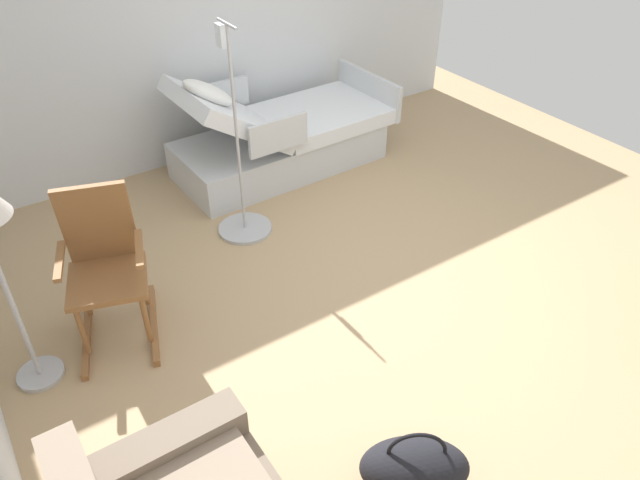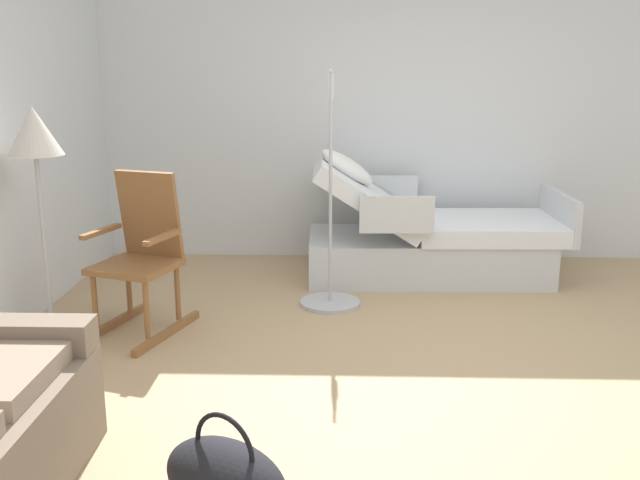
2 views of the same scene
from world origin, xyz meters
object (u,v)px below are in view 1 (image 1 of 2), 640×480
object	(u,v)px
hospital_bed	(280,138)
rocking_chair	(106,267)
duffel_bag	(414,467)
iv_pole	(243,204)

from	to	relation	value
hospital_bed	rocking_chair	bearing A→B (deg)	122.25
duffel_bag	iv_pole	bearing A→B (deg)	-8.20
hospital_bed	duffel_bag	distance (m)	3.48
hospital_bed	rocking_chair	distance (m)	2.40
hospital_bed	iv_pole	distance (m)	1.09
hospital_bed	rocking_chair	world-z (taller)	hospital_bed
iv_pole	hospital_bed	bearing A→B (deg)	-46.74
hospital_bed	duffel_bag	xyz separation A→B (m)	(-3.28, 1.16, -0.16)
hospital_bed	duffel_bag	bearing A→B (deg)	160.53
duffel_bag	rocking_chair	bearing A→B (deg)	23.30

